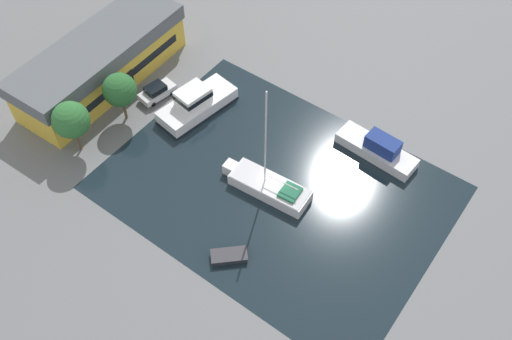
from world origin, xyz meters
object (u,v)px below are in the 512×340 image
object	(u,v)px
motor_cruiser	(196,103)
small_dinghy	(229,256)
quay_tree_by_water	(71,120)
cabin_boat	(378,149)
quay_tree_near_building	(120,90)
parked_car	(157,91)
warehouse_building	(101,62)
sailboat_moored	(268,186)

from	to	relation	value
motor_cruiser	small_dinghy	size ratio (longest dim) A/B	2.77
quay_tree_by_water	cabin_boat	xyz separation A→B (m)	(17.79, -25.46, -3.45)
quay_tree_near_building	parked_car	size ratio (longest dim) A/B	1.34
motor_cruiser	warehouse_building	bearing A→B (deg)	21.27
small_dinghy	cabin_boat	xyz separation A→B (m)	(18.82, -4.81, 0.62)
motor_cruiser	sailboat_moored	bearing A→B (deg)	170.39
sailboat_moored	small_dinghy	size ratio (longest dim) A/B	3.84
warehouse_building	parked_car	xyz separation A→B (m)	(1.65, -6.69, -2.02)
warehouse_building	quay_tree_by_water	world-z (taller)	quay_tree_by_water
quay_tree_by_water	cabin_boat	bearing A→B (deg)	-55.05
quay_tree_near_building	cabin_boat	size ratio (longest dim) A/B	0.68
quay_tree_by_water	parked_car	distance (m)	11.23
sailboat_moored	motor_cruiser	xyz separation A→B (m)	(4.26, 12.85, 0.43)
quay_tree_by_water	sailboat_moored	distance (m)	20.72
quay_tree_near_building	quay_tree_by_water	size ratio (longest dim) A/B	0.95
parked_car	sailboat_moored	size ratio (longest dim) A/B	0.34
small_dinghy	motor_cruiser	bearing A→B (deg)	5.55
quay_tree_by_water	small_dinghy	bearing A→B (deg)	-92.85
quay_tree_by_water	quay_tree_near_building	bearing A→B (deg)	-5.83
quay_tree_near_building	sailboat_moored	bearing A→B (deg)	-86.40
quay_tree_by_water	parked_car	world-z (taller)	quay_tree_by_water
quay_tree_by_water	parked_car	size ratio (longest dim) A/B	1.41
warehouse_building	motor_cruiser	xyz separation A→B (m)	(2.61, -11.71, -1.68)
quay_tree_near_building	parked_car	bearing A→B (deg)	-7.12
quay_tree_near_building	cabin_boat	world-z (taller)	quay_tree_near_building
quay_tree_near_building	parked_car	xyz separation A→B (m)	(4.46, -0.56, -3.32)
sailboat_moored	motor_cruiser	distance (m)	13.54
sailboat_moored	motor_cruiser	world-z (taller)	sailboat_moored
quay_tree_near_building	sailboat_moored	distance (m)	18.77
quay_tree_near_building	cabin_boat	bearing A→B (deg)	-64.84
quay_tree_near_building	parked_car	world-z (taller)	quay_tree_near_building
quay_tree_near_building	small_dinghy	world-z (taller)	quay_tree_near_building
quay_tree_by_water	sailboat_moored	bearing A→B (deg)	-69.07
parked_car	sailboat_moored	distance (m)	18.17
parked_car	cabin_boat	world-z (taller)	cabin_boat
motor_cruiser	cabin_boat	bearing A→B (deg)	-153.30
motor_cruiser	cabin_boat	xyz separation A→B (m)	(6.25, -19.26, -0.22)
motor_cruiser	small_dinghy	bearing A→B (deg)	147.69
parked_car	motor_cruiser	distance (m)	5.12
quay_tree_near_building	cabin_boat	distance (m)	27.62
warehouse_building	quay_tree_by_water	bearing A→B (deg)	-150.15
sailboat_moored	cabin_boat	world-z (taller)	sailboat_moored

